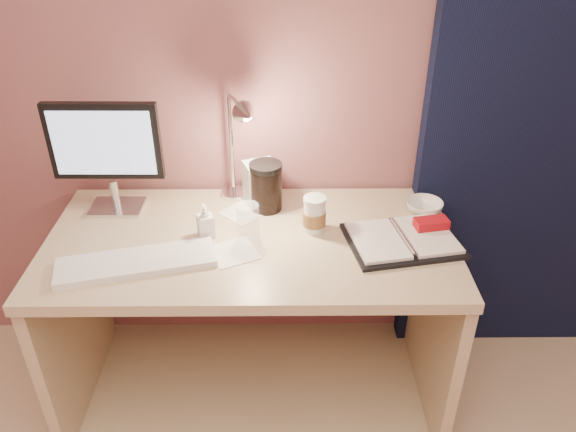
{
  "coord_description": "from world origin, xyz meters",
  "views": [
    {
      "loc": [
        0.12,
        -0.22,
        1.8
      ],
      "look_at": [
        0.13,
        1.33,
        0.85
      ],
      "focal_mm": 35.0,
      "sensor_mm": 36.0,
      "label": 1
    }
  ],
  "objects_px": {
    "coffee_cup": "(314,215)",
    "product_box": "(260,183)",
    "lotion_bottle": "(205,221)",
    "planner": "(405,238)",
    "dark_jar": "(266,189)",
    "clear_cup": "(248,223)",
    "desk_lamp": "(216,142)",
    "desk": "(253,277)",
    "bowl": "(424,207)",
    "keyboard": "(137,262)",
    "monitor": "(106,148)"
  },
  "relations": [
    {
      "from": "coffee_cup",
      "to": "product_box",
      "type": "xyz_separation_m",
      "value": [
        -0.19,
        0.19,
        0.02
      ]
    },
    {
      "from": "lotion_bottle",
      "to": "product_box",
      "type": "height_order",
      "value": "product_box"
    },
    {
      "from": "planner",
      "to": "lotion_bottle",
      "type": "height_order",
      "value": "lotion_bottle"
    },
    {
      "from": "dark_jar",
      "to": "lotion_bottle",
      "type": "bearing_deg",
      "value": -138.1
    },
    {
      "from": "planner",
      "to": "clear_cup",
      "type": "relative_size",
      "value": 3.06
    },
    {
      "from": "dark_jar",
      "to": "coffee_cup",
      "type": "bearing_deg",
      "value": -41.63
    },
    {
      "from": "desk_lamp",
      "to": "desk",
      "type": "bearing_deg",
      "value": -69.77
    },
    {
      "from": "bowl",
      "to": "desk",
      "type": "bearing_deg",
      "value": -171.22
    },
    {
      "from": "clear_cup",
      "to": "keyboard",
      "type": "bearing_deg",
      "value": -157.85
    },
    {
      "from": "coffee_cup",
      "to": "lotion_bottle",
      "type": "xyz_separation_m",
      "value": [
        -0.37,
        -0.03,
        -0.0
      ]
    },
    {
      "from": "keyboard",
      "to": "monitor",
      "type": "bearing_deg",
      "value": 99.34
    },
    {
      "from": "keyboard",
      "to": "coffee_cup",
      "type": "distance_m",
      "value": 0.61
    },
    {
      "from": "dark_jar",
      "to": "bowl",
      "type": "bearing_deg",
      "value": -3.0
    },
    {
      "from": "keyboard",
      "to": "coffee_cup",
      "type": "height_order",
      "value": "coffee_cup"
    },
    {
      "from": "bowl",
      "to": "lotion_bottle",
      "type": "height_order",
      "value": "lotion_bottle"
    },
    {
      "from": "lotion_bottle",
      "to": "desk_lamp",
      "type": "distance_m",
      "value": 0.28
    },
    {
      "from": "planner",
      "to": "desk_lamp",
      "type": "height_order",
      "value": "desk_lamp"
    },
    {
      "from": "desk",
      "to": "bowl",
      "type": "bearing_deg",
      "value": 8.78
    },
    {
      "from": "desk_lamp",
      "to": "coffee_cup",
      "type": "bearing_deg",
      "value": -47.06
    },
    {
      "from": "coffee_cup",
      "to": "monitor",
      "type": "bearing_deg",
      "value": 168.35
    },
    {
      "from": "bowl",
      "to": "dark_jar",
      "type": "height_order",
      "value": "dark_jar"
    },
    {
      "from": "clear_cup",
      "to": "lotion_bottle",
      "type": "distance_m",
      "value": 0.15
    },
    {
      "from": "keyboard",
      "to": "product_box",
      "type": "height_order",
      "value": "product_box"
    },
    {
      "from": "bowl",
      "to": "dark_jar",
      "type": "distance_m",
      "value": 0.59
    },
    {
      "from": "lotion_bottle",
      "to": "desk_lamp",
      "type": "bearing_deg",
      "value": 79.98
    },
    {
      "from": "planner",
      "to": "bowl",
      "type": "distance_m",
      "value": 0.22
    },
    {
      "from": "desk",
      "to": "planner",
      "type": "distance_m",
      "value": 0.59
    },
    {
      "from": "product_box",
      "to": "desk_lamp",
      "type": "distance_m",
      "value": 0.24
    },
    {
      "from": "clear_cup",
      "to": "lotion_bottle",
      "type": "height_order",
      "value": "clear_cup"
    },
    {
      "from": "clear_cup",
      "to": "product_box",
      "type": "distance_m",
      "value": 0.25
    },
    {
      "from": "monitor",
      "to": "product_box",
      "type": "xyz_separation_m",
      "value": [
        0.53,
        0.04,
        -0.16
      ]
    },
    {
      "from": "planner",
      "to": "dark_jar",
      "type": "bearing_deg",
      "value": 143.87
    },
    {
      "from": "lotion_bottle",
      "to": "coffee_cup",
      "type": "bearing_deg",
      "value": 4.7
    },
    {
      "from": "desk",
      "to": "monitor",
      "type": "xyz_separation_m",
      "value": [
        -0.5,
        0.13,
        0.47
      ]
    },
    {
      "from": "desk_lamp",
      "to": "dark_jar",
      "type": "bearing_deg",
      "value": -22.54
    },
    {
      "from": "clear_cup",
      "to": "desk_lamp",
      "type": "bearing_deg",
      "value": 119.48
    },
    {
      "from": "planner",
      "to": "dark_jar",
      "type": "distance_m",
      "value": 0.53
    },
    {
      "from": "keyboard",
      "to": "lotion_bottle",
      "type": "distance_m",
      "value": 0.27
    },
    {
      "from": "desk",
      "to": "lotion_bottle",
      "type": "distance_m",
      "value": 0.33
    },
    {
      "from": "coffee_cup",
      "to": "product_box",
      "type": "distance_m",
      "value": 0.27
    },
    {
      "from": "clear_cup",
      "to": "desk_lamp",
      "type": "height_order",
      "value": "desk_lamp"
    },
    {
      "from": "monitor",
      "to": "planner",
      "type": "relative_size",
      "value": 1.02
    },
    {
      "from": "desk",
      "to": "lotion_bottle",
      "type": "relative_size",
      "value": 11.67
    },
    {
      "from": "coffee_cup",
      "to": "desk",
      "type": "bearing_deg",
      "value": 174.06
    },
    {
      "from": "monitor",
      "to": "lotion_bottle",
      "type": "distance_m",
      "value": 0.44
    },
    {
      "from": "coffee_cup",
      "to": "lotion_bottle",
      "type": "distance_m",
      "value": 0.37
    },
    {
      "from": "desk",
      "to": "desk_lamp",
      "type": "bearing_deg",
      "value": 133.84
    },
    {
      "from": "desk_lamp",
      "to": "product_box",
      "type": "bearing_deg",
      "value": -7.6
    },
    {
      "from": "product_box",
      "to": "bowl",
      "type": "bearing_deg",
      "value": -28.02
    },
    {
      "from": "bowl",
      "to": "product_box",
      "type": "distance_m",
      "value": 0.61
    }
  ]
}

